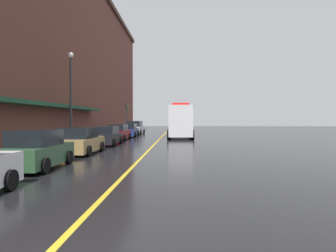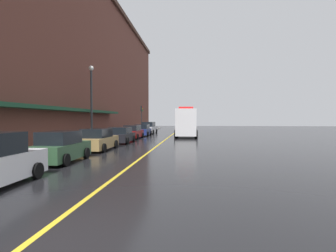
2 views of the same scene
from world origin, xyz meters
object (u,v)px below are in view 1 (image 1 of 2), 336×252
Objects in this scene: parked_car_3 at (106,136)px; parked_car_4 at (118,133)px; parked_car_5 at (129,131)px; traffic_light_near at (127,112)px; parked_car_2 at (80,141)px; box_truck at (180,122)px; parking_meter_2 at (86,133)px; parking_meter_1 at (57,137)px; parking_meter_0 at (78,134)px; parked_car_6 at (135,128)px; parked_car_1 at (38,150)px; parking_meter_3 at (128,126)px; street_lamp_left at (71,89)px.

parked_car_4 is at bearing 1.37° from parked_car_3.
traffic_light_near is (-1.37, 6.14, 2.41)m from parked_car_5.
box_truck is at bearing -21.93° from parked_car_2.
box_truck is 1.78× the size of traffic_light_near.
parked_car_3 is 3.21× the size of parking_meter_2.
parking_meter_1 is at bearing -90.15° from traffic_light_near.
traffic_light_near is (-1.31, 23.01, 2.39)m from parked_car_2.
parking_meter_0 and parking_meter_2 have the same top height.
parked_car_6 is at bearing 86.48° from parking_meter_1.
parked_car_1 is at bearing 179.64° from parked_car_2.
parked_car_1 reaches higher than parked_car_3.
parked_car_1 is 0.86× the size of parked_car_6.
parking_meter_0 is (-1.32, -8.08, 0.31)m from parked_car_4.
parked_car_6 reaches higher than parking_meter_2.
parking_meter_0 is (-1.46, -2.49, 0.32)m from parked_car_3.
box_truck is at bearing 63.96° from parking_meter_1.
traffic_light_near reaches higher than parked_car_4.
parked_car_2 is 0.58× the size of box_truck.
parked_car_5 reaches higher than parked_car_3.
traffic_light_near is (-1.26, 11.54, 2.40)m from parked_car_4.
parked_car_1 is 16.80m from parked_car_4.
parked_car_2 is 0.92× the size of parked_car_6.
parking_meter_1 is 1.00× the size of parking_meter_3.
parked_car_4 is 12.80m from parking_meter_3.
street_lamp_left reaches higher than parking_meter_2.
street_lamp_left is at bearing 166.01° from parked_car_4.
street_lamp_left is (-0.60, 0.33, 3.34)m from parking_meter_0.
parked_car_4 reaches higher than parked_car_5.
parked_car_2 is at bearing -22.97° from box_truck.
parked_car_5 is at bearing -78.95° from parking_meter_3.
box_truck is 1.11× the size of street_lamp_left.
parked_car_4 is 3.57× the size of parking_meter_1.
traffic_light_near is (0.06, 23.31, 2.10)m from parking_meter_1.
box_truck reaches higher than parked_car_3.
traffic_light_near reaches higher than parking_meter_1.
parking_meter_0 is at bearing 173.23° from parked_car_5.
parked_car_1 is 8.82m from parking_meter_0.
parking_meter_3 is at bearing -140.92° from box_truck.
street_lamp_left reaches higher than traffic_light_near.
parked_car_3 is 0.99× the size of traffic_light_near.
parked_car_5 is 6.73m from traffic_light_near.
street_lamp_left is (-0.60, -1.61, 3.34)m from parking_meter_2.
parked_car_3 is at bearing -0.66° from parked_car_2.
parked_car_1 is at bearing 179.89° from parked_car_4.
parked_car_5 is at bearing 85.24° from parking_meter_1.
parked_car_6 is at bearing -140.33° from box_truck.
parked_car_1 is 0.94× the size of parked_car_2.
parked_car_5 is (0.12, 22.21, -0.05)m from parked_car_1.
street_lamp_left reaches higher than parking_meter_1.
parked_car_4 is 11.85m from parking_meter_1.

